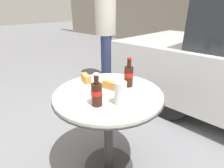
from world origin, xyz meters
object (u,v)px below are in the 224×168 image
Objects in this scene: pedestrian at (106,26)px; bistro_table at (108,112)px; cola_bottle_right at (129,75)px; drinking_glass at (120,94)px; lunch_plate_far at (111,88)px; lunch_plate_near at (86,81)px; cola_bottle_left at (97,93)px.

bistro_table is at bearing -43.74° from pedestrian.
cola_bottle_right reaches higher than drinking_glass.
bistro_table is at bearing 159.62° from drinking_glass.
pedestrian is (-1.51, 1.41, 0.23)m from lunch_plate_far.
bistro_table is 0.45× the size of pedestrian.
pedestrian is at bearing 138.09° from drinking_glass.
lunch_plate_near is (-0.40, 0.05, -0.05)m from drinking_glass.
pedestrian reaches higher than bistro_table.
lunch_plate_far is at bearing 93.71° from bistro_table.
cola_bottle_left reaches higher than bistro_table.
drinking_glass is 2.26m from pedestrian.
bistro_table is 3.78× the size of cola_bottle_left.
lunch_plate_near is at bearing -175.92° from bistro_table.
pedestrian reaches higher than cola_bottle_left.
lunch_plate_far is 2.08m from pedestrian.
lunch_plate_near is at bearing 153.15° from cola_bottle_left.
bistro_table is 3.59× the size of lunch_plate_near.
pedestrian is (-1.27, 1.46, 0.23)m from lunch_plate_near.
bistro_table is 0.19m from lunch_plate_far.
lunch_plate_near is at bearing 173.44° from drinking_glass.
cola_bottle_right reaches higher than lunch_plate_near.
lunch_plate_near is (-0.27, -0.20, -0.07)m from cola_bottle_right.
cola_bottle_right is 0.28m from drinking_glass.
bistro_table is 2.13m from pedestrian.
cola_bottle_right is 1.02× the size of lunch_plate_near.
lunch_plate_near is at bearing -143.83° from cola_bottle_right.
cola_bottle_right is (0.04, 0.18, 0.25)m from bistro_table.
pedestrian is at bearing 134.44° from cola_bottle_left.
lunch_plate_near is at bearing -168.15° from lunch_plate_far.
drinking_glass is 0.08× the size of pedestrian.
drinking_glass is at bearing -61.36° from cola_bottle_right.
pedestrian is (-1.51, 1.44, 0.42)m from bistro_table.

